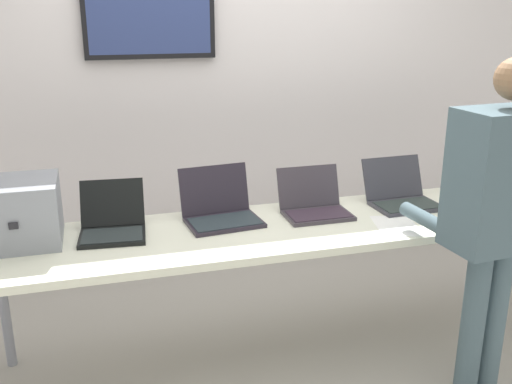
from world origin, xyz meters
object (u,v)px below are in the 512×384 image
(laptop_station_2, at_px, (314,204))
(equipment_box, at_px, (18,212))
(laptop_station_4, at_px, (484,186))
(person, at_px, (498,205))
(laptop_station_1, at_px, (220,209))
(laptop_station_3, at_px, (401,195))
(laptop_station_0, at_px, (112,223))
(workbench, at_px, (286,233))

(laptop_station_2, bearing_deg, equipment_box, 179.67)
(laptop_station_2, relative_size, laptop_station_4, 0.98)
(equipment_box, bearing_deg, person, -20.02)
(laptop_station_1, distance_m, laptop_station_3, 1.05)
(equipment_box, xyz_separation_m, laptop_station_4, (2.59, 0.01, -0.10))
(laptop_station_2, bearing_deg, laptop_station_0, 179.91)
(laptop_station_1, bearing_deg, laptop_station_0, -176.53)
(laptop_station_3, bearing_deg, equipment_box, -179.96)
(laptop_station_2, distance_m, laptop_station_3, 0.53)
(workbench, distance_m, laptop_station_0, 0.88)
(laptop_station_3, height_order, person, person)
(workbench, height_order, equipment_box, equipment_box)
(laptop_station_3, height_order, laptop_station_4, same)
(workbench, relative_size, laptop_station_3, 8.11)
(workbench, xyz_separation_m, person, (0.77, -0.62, 0.29))
(workbench, relative_size, laptop_station_4, 8.58)
(laptop_station_0, bearing_deg, laptop_station_3, 0.30)
(workbench, height_order, laptop_station_1, laptop_station_1)
(laptop_station_1, relative_size, laptop_station_2, 1.16)
(laptop_station_1, distance_m, laptop_station_4, 1.60)
(laptop_station_2, height_order, laptop_station_3, laptop_station_3)
(laptop_station_1, distance_m, person, 1.35)
(laptop_station_4, relative_size, person, 0.22)
(workbench, xyz_separation_m, laptop_station_2, (0.20, 0.12, 0.10))
(workbench, distance_m, equipment_box, 1.32)
(laptop_station_2, xyz_separation_m, person, (0.57, -0.74, 0.19))
(laptop_station_0, bearing_deg, laptop_station_1, 3.47)
(laptop_station_3, bearing_deg, laptop_station_4, 0.63)
(workbench, relative_size, laptop_station_0, 8.19)
(laptop_station_2, bearing_deg, laptop_station_1, 176.06)
(laptop_station_0, distance_m, person, 1.81)
(laptop_station_3, bearing_deg, laptop_station_0, -179.70)
(laptop_station_0, bearing_deg, equipment_box, 179.07)
(laptop_station_1, relative_size, laptop_station_3, 1.07)
(equipment_box, bearing_deg, workbench, -5.78)
(laptop_station_1, xyz_separation_m, laptop_station_3, (1.05, -0.03, -0.00))
(equipment_box, xyz_separation_m, laptop_station_1, (0.98, 0.03, -0.09))
(laptop_station_2, bearing_deg, laptop_station_4, 0.86)
(laptop_station_1, relative_size, person, 0.25)
(laptop_station_0, bearing_deg, laptop_station_4, 0.39)
(workbench, bearing_deg, equipment_box, 174.22)
(laptop_station_3, relative_size, person, 0.23)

